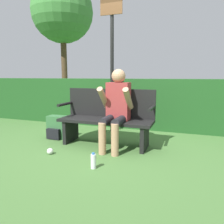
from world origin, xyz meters
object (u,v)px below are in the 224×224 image
object	(u,v)px
park_bench	(107,118)
signpost	(112,56)
water_bottle	(93,161)
tree	(62,12)
backpack	(57,128)
person_seated	(116,106)

from	to	relation	value
park_bench	signpost	bearing A→B (deg)	104.25
water_bottle	tree	distance (m)	7.59
park_bench	backpack	bearing A→B (deg)	178.27
water_bottle	person_seated	bearing A→B (deg)	89.31
person_seated	signpost	distance (m)	1.34
backpack	tree	size ratio (longest dim) A/B	0.09
signpost	tree	bearing A→B (deg)	132.33
park_bench	backpack	xyz separation A→B (m)	(-1.00, 0.03, -0.25)
tree	signpost	bearing A→B (deg)	-47.67
person_seated	tree	size ratio (longest dim) A/B	0.26
water_bottle	signpost	bearing A→B (deg)	102.61
park_bench	person_seated	xyz separation A→B (m)	(0.21, -0.13, 0.23)
backpack	tree	world-z (taller)	tree
park_bench	person_seated	bearing A→B (deg)	-32.22
water_bottle	signpost	xyz separation A→B (m)	(-0.41, 1.82, 1.43)
park_bench	person_seated	world-z (taller)	person_seated
person_seated	water_bottle	bearing A→B (deg)	-90.69
backpack	person_seated	bearing A→B (deg)	-7.53
park_bench	signpost	world-z (taller)	signpost
person_seated	signpost	bearing A→B (deg)	113.45
water_bottle	tree	bearing A→B (deg)	124.44
backpack	water_bottle	size ratio (longest dim) A/B	2.03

